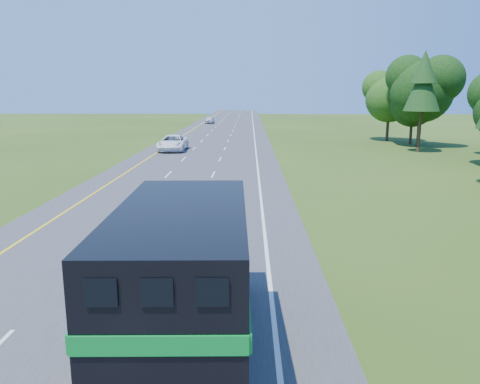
% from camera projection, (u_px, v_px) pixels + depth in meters
% --- Properties ---
extents(road, '(15.00, 260.00, 0.04)m').
position_uv_depth(road, '(205.00, 155.00, 49.70)').
color(road, '#38383A').
rests_on(road, ground).
extents(lane_markings, '(11.15, 260.00, 0.01)m').
position_uv_depth(lane_markings, '(205.00, 155.00, 49.69)').
color(lane_markings, yellow).
rests_on(lane_markings, road).
extents(horse_truck, '(3.11, 9.18, 4.03)m').
position_uv_depth(horse_truck, '(186.00, 276.00, 11.34)').
color(horse_truck, black).
rests_on(horse_truck, road).
extents(white_suv, '(2.99, 6.41, 1.78)m').
position_uv_depth(white_suv, '(173.00, 143.00, 53.40)').
color(white_suv, white).
rests_on(white_suv, road).
extents(far_car, '(1.95, 4.49, 1.51)m').
position_uv_depth(far_car, '(210.00, 120.00, 100.78)').
color(far_car, silver).
rests_on(far_car, road).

